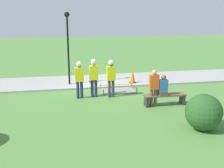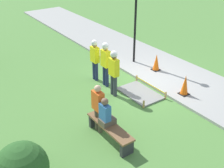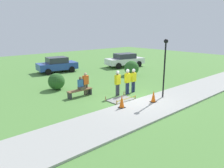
{
  "view_description": "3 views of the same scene",
  "coord_description": "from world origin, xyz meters",
  "px_view_note": "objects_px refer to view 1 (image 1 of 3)",
  "views": [
    {
      "loc": [
        2.2,
        14.1,
        4.0
      ],
      "look_at": [
        -0.11,
        2.14,
        0.8
      ],
      "focal_mm": 45.0,
      "sensor_mm": 36.0,
      "label": 1
    },
    {
      "loc": [
        -7.71,
        6.89,
        5.41
      ],
      "look_at": [
        -0.66,
        1.95,
        0.79
      ],
      "focal_mm": 45.0,
      "sensor_mm": 36.0,
      "label": 2
    },
    {
      "loc": [
        -10.18,
        -9.13,
        4.6
      ],
      "look_at": [
        -0.93,
        1.29,
        1.02
      ],
      "focal_mm": 35.0,
      "sensor_mm": 36.0,
      "label": 3
    }
  ],
  "objects_px": {
    "worker_assistant": "(79,77)",
    "bystander_in_orange_shirt": "(154,86)",
    "traffic_cone_far_patch": "(92,76)",
    "park_bench": "(165,97)",
    "traffic_cone_near_patch": "(133,76)",
    "person_seated_on_bench": "(163,87)",
    "lamppost_near": "(68,38)",
    "worker_trainee": "(111,75)",
    "worker_supervisor": "(94,75)"
  },
  "relations": [
    {
      "from": "park_bench",
      "to": "traffic_cone_near_patch",
      "type": "bearing_deg",
      "value": -82.99
    },
    {
      "from": "worker_supervisor",
      "to": "traffic_cone_far_patch",
      "type": "bearing_deg",
      "value": -95.17
    },
    {
      "from": "worker_supervisor",
      "to": "lamppost_near",
      "type": "distance_m",
      "value": 2.95
    },
    {
      "from": "traffic_cone_far_patch",
      "to": "worker_trainee",
      "type": "bearing_deg",
      "value": 101.94
    },
    {
      "from": "traffic_cone_near_patch",
      "to": "person_seated_on_bench",
      "type": "relative_size",
      "value": 0.88
    },
    {
      "from": "traffic_cone_near_patch",
      "to": "traffic_cone_far_patch",
      "type": "bearing_deg",
      "value": -15.3
    },
    {
      "from": "person_seated_on_bench",
      "to": "worker_assistant",
      "type": "relative_size",
      "value": 0.51
    },
    {
      "from": "traffic_cone_far_patch",
      "to": "worker_supervisor",
      "type": "xyz_separation_m",
      "value": [
        0.23,
        2.51,
        0.63
      ]
    },
    {
      "from": "traffic_cone_far_patch",
      "to": "lamppost_near",
      "type": "bearing_deg",
      "value": 9.35
    },
    {
      "from": "person_seated_on_bench",
      "to": "worker_trainee",
      "type": "bearing_deg",
      "value": -40.52
    },
    {
      "from": "traffic_cone_near_patch",
      "to": "lamppost_near",
      "type": "bearing_deg",
      "value": -6.33
    },
    {
      "from": "worker_trainee",
      "to": "park_bench",
      "type": "bearing_deg",
      "value": 142.09
    },
    {
      "from": "traffic_cone_near_patch",
      "to": "bystander_in_orange_shirt",
      "type": "height_order",
      "value": "bystander_in_orange_shirt"
    },
    {
      "from": "traffic_cone_far_patch",
      "to": "worker_trainee",
      "type": "xyz_separation_m",
      "value": [
        -0.57,
        2.68,
        0.6
      ]
    },
    {
      "from": "traffic_cone_far_patch",
      "to": "park_bench",
      "type": "relative_size",
      "value": 0.4
    },
    {
      "from": "person_seated_on_bench",
      "to": "lamppost_near",
      "type": "bearing_deg",
      "value": -47.44
    },
    {
      "from": "traffic_cone_far_patch",
      "to": "park_bench",
      "type": "xyz_separation_m",
      "value": [
        -2.63,
        4.29,
        -0.12
      ]
    },
    {
      "from": "traffic_cone_far_patch",
      "to": "person_seated_on_bench",
      "type": "relative_size",
      "value": 0.83
    },
    {
      "from": "park_bench",
      "to": "lamppost_near",
      "type": "distance_m",
      "value": 6.09
    },
    {
      "from": "worker_supervisor",
      "to": "bystander_in_orange_shirt",
      "type": "xyz_separation_m",
      "value": [
        -2.32,
        1.83,
        -0.2
      ]
    },
    {
      "from": "lamppost_near",
      "to": "traffic_cone_near_patch",
      "type": "bearing_deg",
      "value": 173.67
    },
    {
      "from": "park_bench",
      "to": "bystander_in_orange_shirt",
      "type": "height_order",
      "value": "bystander_in_orange_shirt"
    },
    {
      "from": "worker_assistant",
      "to": "bystander_in_orange_shirt",
      "type": "height_order",
      "value": "worker_assistant"
    },
    {
      "from": "worker_supervisor",
      "to": "worker_trainee",
      "type": "distance_m",
      "value": 0.81
    },
    {
      "from": "traffic_cone_near_patch",
      "to": "person_seated_on_bench",
      "type": "bearing_deg",
      "value": 95.04
    },
    {
      "from": "traffic_cone_near_patch",
      "to": "worker_assistant",
      "type": "bearing_deg",
      "value": 32.66
    },
    {
      "from": "worker_assistant",
      "to": "worker_trainee",
      "type": "distance_m",
      "value": 1.48
    },
    {
      "from": "worker_assistant",
      "to": "worker_trainee",
      "type": "bearing_deg",
      "value": 175.78
    },
    {
      "from": "traffic_cone_far_patch",
      "to": "worker_supervisor",
      "type": "distance_m",
      "value": 2.6
    },
    {
      "from": "bystander_in_orange_shirt",
      "to": "lamppost_near",
      "type": "xyz_separation_m",
      "value": [
        3.38,
        -4.13,
        1.72
      ]
    },
    {
      "from": "traffic_cone_far_patch",
      "to": "park_bench",
      "type": "distance_m",
      "value": 5.03
    },
    {
      "from": "worker_trainee",
      "to": "worker_supervisor",
      "type": "bearing_deg",
      "value": -12.08
    },
    {
      "from": "person_seated_on_bench",
      "to": "worker_supervisor",
      "type": "height_order",
      "value": "worker_supervisor"
    },
    {
      "from": "traffic_cone_near_patch",
      "to": "worker_assistant",
      "type": "distance_m",
      "value": 3.7
    },
    {
      "from": "traffic_cone_near_patch",
      "to": "park_bench",
      "type": "height_order",
      "value": "traffic_cone_near_patch"
    },
    {
      "from": "traffic_cone_near_patch",
      "to": "traffic_cone_far_patch",
      "type": "height_order",
      "value": "traffic_cone_near_patch"
    },
    {
      "from": "park_bench",
      "to": "bystander_in_orange_shirt",
      "type": "distance_m",
      "value": 0.77
    },
    {
      "from": "traffic_cone_far_patch",
      "to": "person_seated_on_bench",
      "type": "xyz_separation_m",
      "value": [
        -2.5,
        4.34,
        0.37
      ]
    },
    {
      "from": "worker_supervisor",
      "to": "worker_assistant",
      "type": "distance_m",
      "value": 0.69
    },
    {
      "from": "park_bench",
      "to": "lamppost_near",
      "type": "height_order",
      "value": "lamppost_near"
    },
    {
      "from": "traffic_cone_far_patch",
      "to": "park_bench",
      "type": "height_order",
      "value": "traffic_cone_far_patch"
    },
    {
      "from": "traffic_cone_far_patch",
      "to": "lamppost_near",
      "type": "height_order",
      "value": "lamppost_near"
    },
    {
      "from": "park_bench",
      "to": "bystander_in_orange_shirt",
      "type": "relative_size",
      "value": 1.15
    },
    {
      "from": "traffic_cone_near_patch",
      "to": "worker_supervisor",
      "type": "distance_m",
      "value": 3.13
    },
    {
      "from": "worker_trainee",
      "to": "person_seated_on_bench",
      "type": "bearing_deg",
      "value": 139.48
    },
    {
      "from": "person_seated_on_bench",
      "to": "traffic_cone_far_patch",
      "type": "bearing_deg",
      "value": -59.99
    },
    {
      "from": "worker_assistant",
      "to": "person_seated_on_bench",
      "type": "bearing_deg",
      "value": 152.66
    },
    {
      "from": "worker_trainee",
      "to": "bystander_in_orange_shirt",
      "type": "xyz_separation_m",
      "value": [
        -1.53,
        1.66,
        -0.17
      ]
    },
    {
      "from": "lamppost_near",
      "to": "worker_supervisor",
      "type": "bearing_deg",
      "value": 114.67
    },
    {
      "from": "worker_trainee",
      "to": "lamppost_near",
      "type": "xyz_separation_m",
      "value": [
        1.85,
        -2.47,
        1.55
      ]
    }
  ]
}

